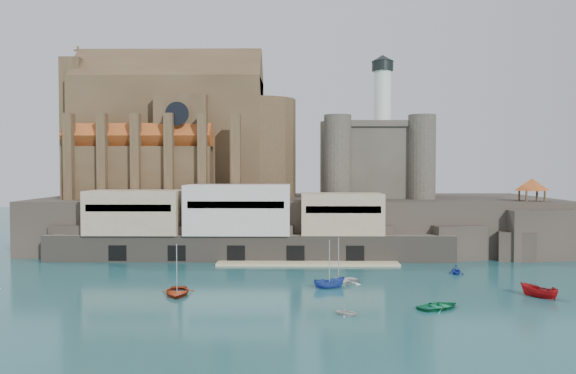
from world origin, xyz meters
The scene contains 14 objects.
ground centered at (0.00, 0.00, 0.00)m, with size 300.00×300.00×0.00m, color #17494E.
promontory centered at (-0.19, 39.37, 4.92)m, with size 100.00×36.00×10.00m.
quay centered at (-10.19, 23.07, 6.07)m, with size 70.00×12.00×13.05m.
church centered at (-24.13, 41.85, 22.13)m, with size 47.00×25.93×30.51m.
castle_keep centered at (16.08, 41.08, 18.31)m, with size 21.20×21.20×29.30m.
rock_outcrop centered at (42.00, 25.84, 4.02)m, with size 14.50×10.50×8.70m.
pavilion centered at (42.00, 26.00, 12.73)m, with size 6.40×6.40×5.40m.
boat_0 centered at (-14.96, -4.17, 0.00)m, with size 4.38×1.27×6.13m, color #9A2E13.
boat_1 centered at (5.45, -13.76, 0.00)m, with size 2.35×1.44×2.73m, color beige.
boat_2 centered at (4.50, 0.06, 0.00)m, with size 1.66×1.71×4.42m, color #254098.
boat_3 centered at (16.31, -10.66, 0.00)m, with size 3.94×1.14×5.51m, color #167F4D.
boat_5 centered at (30.00, -5.01, 0.00)m, with size 1.82×1.87×4.84m, color #9F0D11.
boat_6 centered at (5.90, 2.56, 0.00)m, with size 4.51×1.31×6.31m, color silver.
boat_7 centered at (24.16, 10.12, 0.00)m, with size 2.75×1.68×3.18m, color #162E9B.
Camera 1 is at (-0.02, -74.05, 16.01)m, focal length 35.00 mm.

